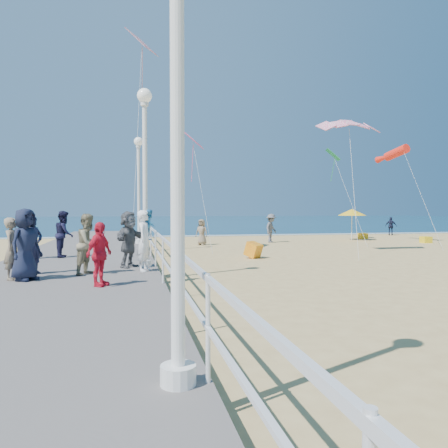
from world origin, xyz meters
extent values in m
plane|color=tan|center=(0.00, 0.00, 0.00)|extent=(160.00, 160.00, 0.00)
cube|color=#0C3149|center=(0.00, 65.00, 0.01)|extent=(160.00, 90.00, 0.05)
cube|color=silver|center=(0.00, 20.50, 0.03)|extent=(160.00, 1.20, 0.04)
cube|color=slate|center=(-7.50, 0.00, 0.20)|extent=(5.00, 44.00, 0.40)
cube|color=white|center=(-5.05, 0.00, 1.45)|extent=(0.05, 42.00, 0.06)
cube|color=white|center=(-5.05, 0.00, 0.95)|extent=(0.05, 42.00, 0.04)
cylinder|color=white|center=(-5.35, -9.00, 0.50)|extent=(0.36, 0.36, 0.20)
cylinder|color=white|center=(-5.35, -9.00, 2.85)|extent=(0.14, 0.14, 4.70)
cylinder|color=white|center=(-5.35, 0.00, 0.50)|extent=(0.36, 0.36, 0.20)
cylinder|color=white|center=(-5.35, 0.00, 2.85)|extent=(0.14, 0.14, 4.70)
sphere|color=white|center=(-5.35, 0.00, 5.50)|extent=(0.44, 0.44, 0.44)
cylinder|color=white|center=(-5.35, 9.00, 0.50)|extent=(0.36, 0.36, 0.20)
cylinder|color=white|center=(-5.35, 9.00, 2.85)|extent=(0.14, 0.14, 4.70)
sphere|color=white|center=(-5.35, 9.00, 5.50)|extent=(0.44, 0.44, 0.44)
imported|color=white|center=(-5.40, -0.89, 1.25)|extent=(0.60, 0.72, 1.71)
imported|color=#338CC2|center=(-5.25, -0.74, 1.69)|extent=(0.46, 0.52, 0.88)
imported|color=#1B203D|center=(-8.33, -0.83, 1.18)|extent=(0.63, 0.68, 1.57)
imported|color=gray|center=(-6.88, -1.18, 1.21)|extent=(0.92, 0.99, 1.62)
imported|color=#55565A|center=(-9.30, 2.95, 1.14)|extent=(0.83, 1.08, 1.48)
imported|color=red|center=(-6.48, -3.11, 1.13)|extent=(0.75, 0.91, 1.45)
imported|color=#161C32|center=(-8.29, -1.91, 1.28)|extent=(0.94, 1.02, 1.76)
imported|color=#55575A|center=(-5.84, 0.03, 1.24)|extent=(1.23, 1.59, 1.68)
imported|color=#85735C|center=(-8.63, -1.72, 1.17)|extent=(0.44, 0.60, 1.53)
imported|color=#171732|center=(-8.13, 3.33, 1.24)|extent=(0.67, 0.84, 1.67)
imported|color=#5A5A5F|center=(2.99, 13.15, 0.91)|extent=(1.30, 1.33, 1.83)
imported|color=#1A1F39|center=(14.90, 18.35, 0.74)|extent=(0.92, 0.80, 1.49)
imported|color=#82715A|center=(-1.64, 12.21, 0.77)|extent=(0.89, 0.84, 1.53)
cube|color=#EC530D|center=(-0.57, 4.88, 0.30)|extent=(0.88, 0.90, 0.74)
cylinder|color=white|center=(8.99, 13.89, 0.90)|extent=(0.05, 0.05, 1.80)
cone|color=yellow|center=(8.99, 13.89, 1.91)|extent=(1.90, 1.90, 0.45)
cube|color=yellow|center=(10.53, 15.12, 0.20)|extent=(0.55, 0.55, 0.40)
cube|color=yellow|center=(12.42, 10.81, 0.20)|extent=(0.55, 0.55, 0.40)
cylinder|color=#FF2615|center=(10.69, 11.42, 5.69)|extent=(1.05, 2.94, 1.14)
cube|color=pink|center=(-2.54, 9.76, 5.83)|extent=(1.45, 1.67, 0.94)
cube|color=green|center=(7.71, 14.21, 5.81)|extent=(1.19, 1.37, 0.78)
cube|color=red|center=(-5.17, 7.93, 9.99)|extent=(1.61, 1.76, 1.01)
camera|label=1|loc=(-5.81, -13.26, 2.15)|focal=35.00mm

